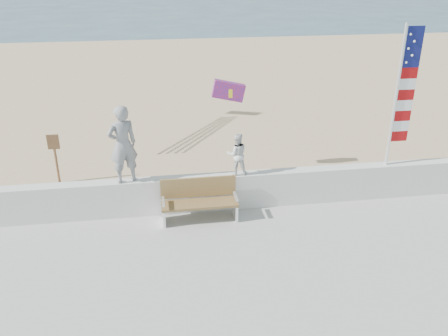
{
  "coord_description": "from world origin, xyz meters",
  "views": [
    {
      "loc": [
        -1.34,
        -8.34,
        5.97
      ],
      "look_at": [
        0.2,
        1.8,
        1.35
      ],
      "focal_mm": 38.0,
      "sensor_mm": 36.0,
      "label": 1
    }
  ],
  "objects_px": {
    "child": "(237,154)",
    "bench": "(199,199)",
    "flag": "(402,91)",
    "adult": "(123,144)"
  },
  "relations": [
    {
      "from": "flag",
      "to": "bench",
      "type": "bearing_deg",
      "value": -174.78
    },
    {
      "from": "adult",
      "to": "flag",
      "type": "distance_m",
      "value": 6.73
    },
    {
      "from": "child",
      "to": "bench",
      "type": "xyz_separation_m",
      "value": [
        -0.98,
        -0.45,
        -0.91
      ]
    },
    {
      "from": "bench",
      "to": "flag",
      "type": "distance_m",
      "value": 5.5
    },
    {
      "from": "adult",
      "to": "bench",
      "type": "bearing_deg",
      "value": 143.53
    },
    {
      "from": "child",
      "to": "bench",
      "type": "distance_m",
      "value": 1.41
    },
    {
      "from": "bench",
      "to": "flag",
      "type": "height_order",
      "value": "flag"
    },
    {
      "from": "child",
      "to": "flag",
      "type": "height_order",
      "value": "flag"
    },
    {
      "from": "adult",
      "to": "bench",
      "type": "relative_size",
      "value": 1.03
    },
    {
      "from": "adult",
      "to": "bench",
      "type": "distance_m",
      "value": 2.19
    }
  ]
}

